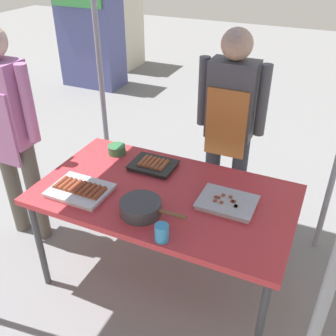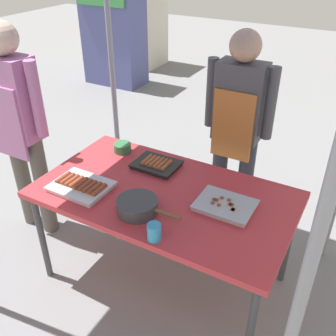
% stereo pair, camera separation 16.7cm
% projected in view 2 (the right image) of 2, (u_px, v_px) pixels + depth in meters
% --- Properties ---
extents(ground_plane, '(18.00, 18.00, 0.00)m').
position_uv_depth(ground_plane, '(165.00, 276.00, 2.80)').
color(ground_plane, slate).
extents(stall_table, '(1.60, 0.90, 0.75)m').
position_uv_depth(stall_table, '(164.00, 199.00, 2.43)').
color(stall_table, '#C63338').
rests_on(stall_table, ground).
extents(tray_grilled_sausages, '(0.36, 0.28, 0.05)m').
position_uv_depth(tray_grilled_sausages, '(81.00, 186.00, 2.43)').
color(tray_grilled_sausages, silver).
rests_on(tray_grilled_sausages, stall_table).
extents(tray_meat_skewers, '(0.34, 0.26, 0.04)m').
position_uv_depth(tray_meat_skewers, '(225.00, 205.00, 2.26)').
color(tray_meat_skewers, '#ADADB2').
rests_on(tray_meat_skewers, stall_table).
extents(tray_pork_links, '(0.30, 0.24, 0.05)m').
position_uv_depth(tray_pork_links, '(156.00, 164.00, 2.65)').
color(tray_pork_links, black).
rests_on(tray_pork_links, stall_table).
extents(cooking_wok, '(0.40, 0.24, 0.08)m').
position_uv_depth(cooking_wok, '(138.00, 206.00, 2.21)').
color(cooking_wok, '#38383A').
rests_on(cooking_wok, stall_table).
extents(condiment_bowl, '(0.13, 0.13, 0.06)m').
position_uv_depth(condiment_bowl, '(122.00, 148.00, 2.83)').
color(condiment_bowl, '#33723F').
rests_on(condiment_bowl, stall_table).
extents(drink_cup_near_edge, '(0.08, 0.08, 0.10)m').
position_uv_depth(drink_cup_near_edge, '(154.00, 232.00, 2.01)').
color(drink_cup_near_edge, '#338CBF').
rests_on(drink_cup_near_edge, stall_table).
extents(vendor_woman, '(0.52, 0.23, 1.60)m').
position_uv_depth(vendor_woman, '(238.00, 121.00, 2.83)').
color(vendor_woman, '#333842').
rests_on(vendor_woman, ground).
extents(customer_nearby, '(0.52, 0.23, 1.66)m').
position_uv_depth(customer_nearby, '(18.00, 118.00, 2.78)').
color(customer_nearby, '#595147').
rests_on(customer_nearby, ground).
extents(neighbor_stall_left, '(0.92, 0.54, 1.74)m').
position_uv_depth(neighbor_stall_left, '(113.00, 27.00, 5.91)').
color(neighbor_stall_left, '#4C518C').
rests_on(neighbor_stall_left, ground).
extents(neighbor_stall_right, '(0.72, 0.76, 1.94)m').
position_uv_depth(neighbor_stall_right, '(140.00, 9.00, 6.71)').
color(neighbor_stall_right, beige).
rests_on(neighbor_stall_right, ground).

